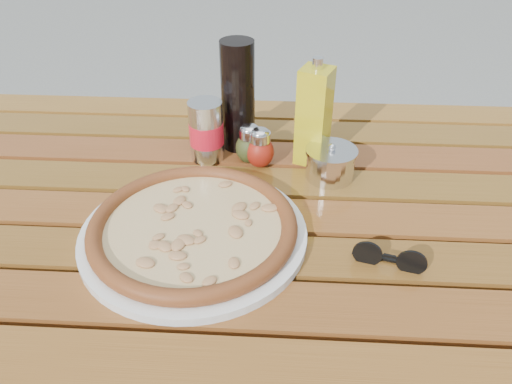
# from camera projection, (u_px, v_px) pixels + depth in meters

# --- Properties ---
(table) EXTENTS (1.40, 0.90, 0.75)m
(table) POSITION_uv_depth(u_px,v_px,m) (255.00, 247.00, 0.89)
(table) COLOR #3C1F0D
(table) RESTS_ON ground
(plate) EXTENTS (0.47, 0.47, 0.01)m
(plate) POSITION_uv_depth(u_px,v_px,m) (194.00, 234.00, 0.79)
(plate) COLOR silver
(plate) RESTS_ON table
(pizza) EXTENTS (0.40, 0.40, 0.03)m
(pizza) POSITION_uv_depth(u_px,v_px,m) (193.00, 226.00, 0.78)
(pizza) COLOR beige
(pizza) RESTS_ON plate
(pepper_shaker) EXTENTS (0.06, 0.06, 0.08)m
(pepper_shaker) POSITION_uv_depth(u_px,v_px,m) (260.00, 148.00, 0.95)
(pepper_shaker) COLOR #A32112
(pepper_shaker) RESTS_ON table
(oregano_shaker) EXTENTS (0.06, 0.06, 0.08)m
(oregano_shaker) POSITION_uv_depth(u_px,v_px,m) (249.00, 144.00, 0.97)
(oregano_shaker) COLOR #3E461C
(oregano_shaker) RESTS_ON table
(dark_bottle) EXTENTS (0.09, 0.09, 0.22)m
(dark_bottle) POSITION_uv_depth(u_px,v_px,m) (238.00, 96.00, 0.98)
(dark_bottle) COLOR black
(dark_bottle) RESTS_ON table
(soda_can) EXTENTS (0.09, 0.09, 0.12)m
(soda_can) POSITION_uv_depth(u_px,v_px,m) (206.00, 131.00, 0.97)
(soda_can) COLOR silver
(soda_can) RESTS_ON table
(olive_oil_cruet) EXTENTS (0.07, 0.07, 0.21)m
(olive_oil_cruet) POSITION_uv_depth(u_px,v_px,m) (314.00, 116.00, 0.93)
(olive_oil_cruet) COLOR gold
(olive_oil_cruet) RESTS_ON table
(parmesan_tin) EXTENTS (0.10, 0.10, 0.07)m
(parmesan_tin) POSITION_uv_depth(u_px,v_px,m) (330.00, 163.00, 0.92)
(parmesan_tin) COLOR silver
(parmesan_tin) RESTS_ON table
(sunglasses) EXTENTS (0.11, 0.04, 0.04)m
(sunglasses) POSITION_uv_depth(u_px,v_px,m) (389.00, 258.00, 0.74)
(sunglasses) COLOR black
(sunglasses) RESTS_ON table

